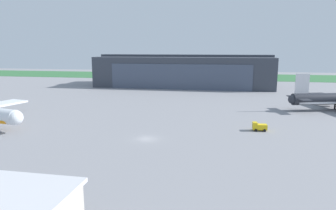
{
  "coord_description": "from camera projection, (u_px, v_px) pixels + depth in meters",
  "views": [
    {
      "loc": [
        17.53,
        -65.31,
        20.46
      ],
      "look_at": [
        0.8,
        21.85,
        4.02
      ],
      "focal_mm": 32.51,
      "sensor_mm": 36.0,
      "label": 1
    }
  ],
  "objects": [
    {
      "name": "maintenance_hangar",
      "position": [
        184.0,
        71.0,
        168.83
      ],
      "size": [
        94.22,
        33.41,
        17.35
      ],
      "color": "#383D47",
      "rests_on": "ground_plane"
    },
    {
      "name": "ground_plane",
      "position": [
        147.0,
        139.0,
        70.05
      ],
      "size": [
        440.0,
        440.0,
        0.0
      ],
      "primitive_type": "plane",
      "color": "gray"
    },
    {
      "name": "baggage_tug",
      "position": [
        259.0,
        127.0,
        76.91
      ],
      "size": [
        3.62,
        2.44,
        2.17
      ],
      "color": "yellow",
      "rests_on": "ground_plane"
    },
    {
      "name": "grass_field_strip",
      "position": [
        203.0,
        76.0,
        229.24
      ],
      "size": [
        440.0,
        56.0,
        0.08
      ],
      "primitive_type": "cube",
      "color": "#336C3D",
      "rests_on": "ground_plane"
    }
  ]
}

